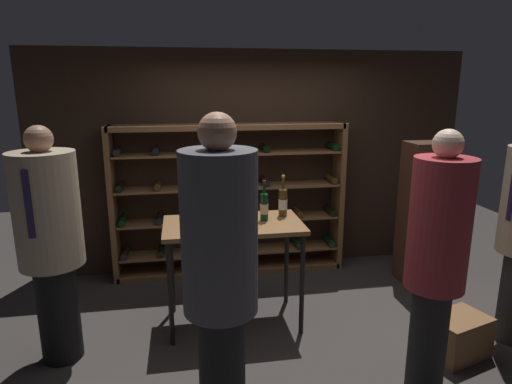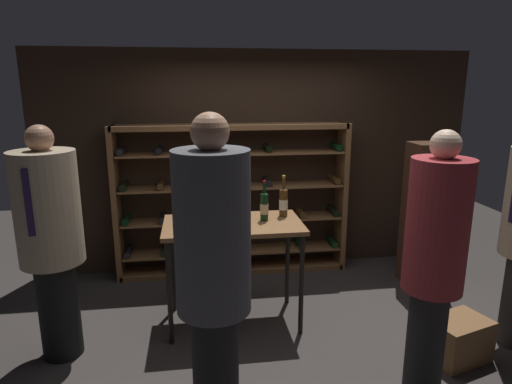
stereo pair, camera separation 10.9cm
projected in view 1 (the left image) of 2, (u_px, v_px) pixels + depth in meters
The scene contains 12 objects.
ground_plane at pixel (284, 331), 4.06m from camera, with size 9.30×9.30×0.00m, color #383330.
back_wall at pixel (255, 162), 5.33m from camera, with size 5.19×0.10×2.63m, color #332319.
wine_rack at pixel (229, 201), 5.17m from camera, with size 2.73×0.32×1.79m.
tasting_table at pixel (233, 234), 4.03m from camera, with size 1.26×0.69×1.00m.
person_bystander_dark_jacket at pixel (220, 270), 2.60m from camera, with size 0.45×0.45×2.08m.
person_host_in_suit at pixel (436, 255), 3.02m from camera, with size 0.41×0.41×1.95m.
person_guest_blue_shirt at pixel (50, 237), 3.44m from camera, with size 0.49×0.50×1.93m.
wine_crate at pixel (457, 336), 3.67m from camera, with size 0.48×0.34×0.35m, color brown.
display_cabinet at pixel (422, 213), 4.96m from camera, with size 0.44×0.36×1.62m, color #4C2D1E.
wine_bottle_gold_foil at pixel (283, 201), 4.18m from camera, with size 0.08×0.08×0.40m.
wine_bottle_black_capsule at pixel (264, 206), 4.05m from camera, with size 0.08×0.08×0.38m.
wine_glass_stemmed_center at pixel (219, 213), 3.95m from camera, with size 0.07×0.07×0.15m.
Camera 1 is at (-0.87, -3.54, 2.22)m, focal length 30.76 mm.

